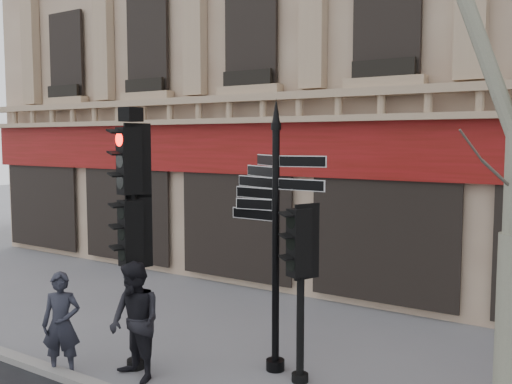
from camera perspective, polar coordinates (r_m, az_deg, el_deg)
fingerpost at (r=9.22m, az=2.00°, el=0.21°), size 2.23×2.23×4.49m
traffic_signal_main at (r=9.52m, az=-12.23°, el=-1.38°), size 0.55×0.45×4.34m
traffic_signal_secondary at (r=8.95m, az=4.50°, el=-6.96°), size 0.56×0.48×2.77m
pedestrian_a at (r=9.96m, az=-18.89°, el=-12.41°), size 0.74×0.69×1.70m
pedestrian_b at (r=9.44m, az=-12.01°, el=-12.57°), size 1.07×0.92×1.90m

